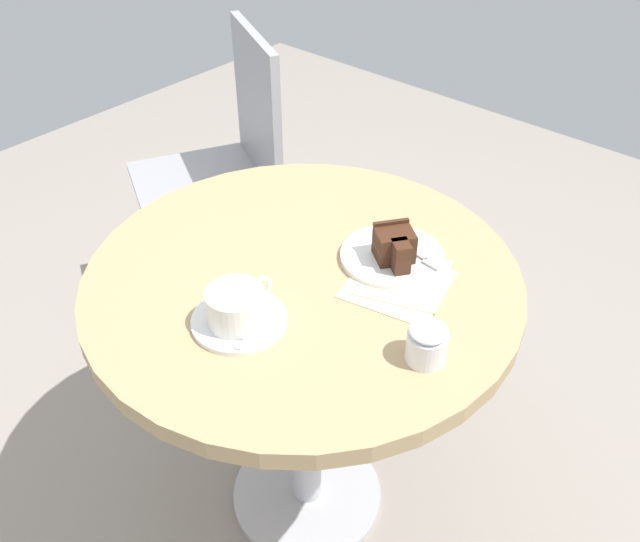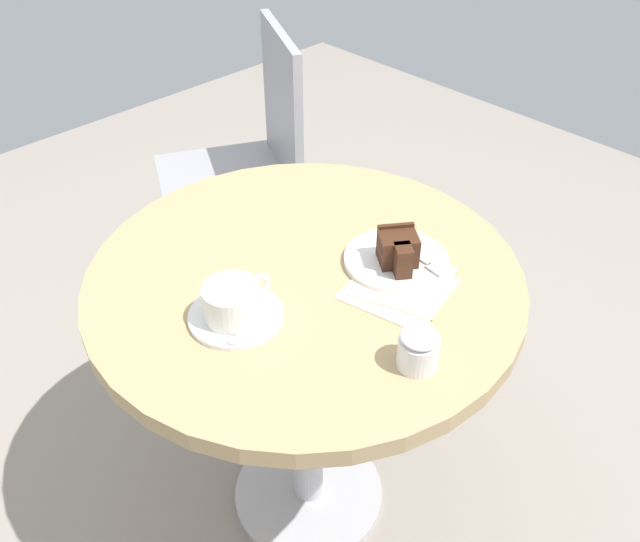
{
  "view_description": "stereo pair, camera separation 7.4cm",
  "coord_description": "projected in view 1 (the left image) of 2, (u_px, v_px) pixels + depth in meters",
  "views": [
    {
      "loc": [
        -0.7,
        -0.65,
        1.46
      ],
      "look_at": [
        -0.01,
        -0.05,
        0.74
      ],
      "focal_mm": 38.0,
      "sensor_mm": 36.0,
      "label": 1
    },
    {
      "loc": [
        -0.65,
        -0.71,
        1.46
      ],
      "look_at": [
        -0.01,
        -0.05,
        0.74
      ],
      "focal_mm": 38.0,
      "sensor_mm": 36.0,
      "label": 2
    }
  ],
  "objects": [
    {
      "name": "ground_plane",
      "position": [
        307.0,
        496.0,
        1.66
      ],
      "size": [
        4.4,
        4.4,
        0.01
      ],
      "primitive_type": "cube",
      "color": "gray",
      "rests_on": "ground"
    },
    {
      "name": "cafe_table",
      "position": [
        303.0,
        318.0,
        1.29
      ],
      "size": [
        0.8,
        0.8,
        0.7
      ],
      "color": "tan",
      "rests_on": "ground"
    },
    {
      "name": "saucer",
      "position": [
        239.0,
        320.0,
        1.12
      ],
      "size": [
        0.16,
        0.16,
        0.01
      ],
      "color": "white",
      "rests_on": "cafe_table"
    },
    {
      "name": "coffee_cup",
      "position": [
        237.0,
        306.0,
        1.09
      ],
      "size": [
        0.13,
        0.1,
        0.06
      ],
      "color": "white",
      "rests_on": "saucer"
    },
    {
      "name": "teaspoon",
      "position": [
        251.0,
        335.0,
        1.08
      ],
      "size": [
        0.1,
        0.02,
        0.0
      ],
      "rotation": [
        0.0,
        0.0,
        3.29
      ],
      "color": "#B7B7BC",
      "rests_on": "saucer"
    },
    {
      "name": "cake_plate",
      "position": [
        392.0,
        256.0,
        1.25
      ],
      "size": [
        0.19,
        0.19,
        0.01
      ],
      "color": "white",
      "rests_on": "cafe_table"
    },
    {
      "name": "cake_slice",
      "position": [
        395.0,
        246.0,
        1.22
      ],
      "size": [
        0.09,
        0.1,
        0.06
      ],
      "rotation": [
        0.0,
        0.0,
        4.09
      ],
      "color": "#422619",
      "rests_on": "cake_plate"
    },
    {
      "name": "fork",
      "position": [
        417.0,
        255.0,
        1.24
      ],
      "size": [
        0.03,
        0.15,
        0.0
      ],
      "rotation": [
        0.0,
        0.0,
        4.62
      ],
      "color": "#B7B7BC",
      "rests_on": "cake_plate"
    },
    {
      "name": "napkin",
      "position": [
        400.0,
        281.0,
        1.2
      ],
      "size": [
        0.22,
        0.2,
        0.0
      ],
      "rotation": [
        0.0,
        0.0,
        0.22
      ],
      "color": "beige",
      "rests_on": "cafe_table"
    },
    {
      "name": "cafe_chair",
      "position": [
        229.0,
        157.0,
        1.93
      ],
      "size": [
        0.51,
        0.51,
        0.86
      ],
      "rotation": [
        0.0,
        0.0,
        4.23
      ],
      "color": "#9E9EA3",
      "rests_on": "ground"
    },
    {
      "name": "sugar_pot",
      "position": [
        427.0,
        343.0,
        1.03
      ],
      "size": [
        0.06,
        0.06,
        0.07
      ],
      "color": "white",
      "rests_on": "cafe_table"
    }
  ]
}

